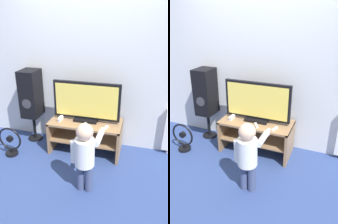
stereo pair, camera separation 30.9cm
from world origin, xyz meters
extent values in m
plane|color=navy|center=(0.00, 0.00, 0.00)|extent=(16.00, 16.00, 0.00)
cube|color=silver|center=(0.00, 0.60, 1.30)|extent=(10.00, 0.06, 2.60)
cube|color=#93704C|center=(0.00, 0.26, 0.50)|extent=(1.07, 0.52, 0.03)
cube|color=#93704C|center=(0.00, 0.26, 0.23)|extent=(1.03, 0.48, 0.02)
cube|color=#93704C|center=(-0.52, 0.26, 0.26)|extent=(0.04, 0.52, 0.51)
cube|color=#93704C|center=(0.52, 0.26, 0.26)|extent=(0.04, 0.52, 0.51)
cube|color=black|center=(0.00, 0.29, 0.53)|extent=(0.35, 0.20, 0.04)
cube|color=black|center=(0.00, 0.29, 0.83)|extent=(0.99, 0.05, 0.56)
cube|color=#F2D859|center=(0.00, 0.26, 0.83)|extent=(0.92, 0.01, 0.49)
cube|color=white|center=(-0.38, 0.22, 0.54)|extent=(0.04, 0.19, 0.06)
cube|color=#3F8CE5|center=(-0.38, 0.12, 0.54)|extent=(0.03, 0.00, 0.01)
cube|color=white|center=(0.33, 0.11, 0.52)|extent=(0.07, 0.13, 0.02)
cylinder|color=#337FD8|center=(0.33, 0.11, 0.54)|extent=(0.01, 0.01, 0.00)
cube|color=white|center=(0.05, 0.12, 0.52)|extent=(0.10, 0.13, 0.02)
cylinder|color=#337FD8|center=(0.05, 0.12, 0.54)|extent=(0.01, 0.01, 0.00)
cylinder|color=#3F4C72|center=(0.15, -0.56, 0.19)|extent=(0.10, 0.10, 0.37)
cylinder|color=#3F4C72|center=(0.26, -0.56, 0.19)|extent=(0.10, 0.10, 0.37)
cylinder|color=white|center=(0.21, -0.56, 0.54)|extent=(0.23, 0.23, 0.34)
sphere|color=beige|center=(0.21, -0.56, 0.80)|extent=(0.19, 0.19, 0.19)
cylinder|color=white|center=(0.07, -0.56, 0.52)|extent=(0.07, 0.07, 0.28)
cylinder|color=white|center=(0.34, -0.42, 0.67)|extent=(0.07, 0.28, 0.07)
sphere|color=beige|center=(0.34, -0.28, 0.67)|extent=(0.08, 0.08, 0.08)
cube|color=white|center=(0.34, -0.24, 0.67)|extent=(0.03, 0.13, 0.02)
cylinder|color=black|center=(-0.94, 0.38, 0.01)|extent=(0.25, 0.25, 0.02)
cylinder|color=black|center=(-0.94, 0.38, 0.22)|extent=(0.05, 0.05, 0.44)
cube|color=black|center=(-0.94, 0.38, 0.82)|extent=(0.27, 0.34, 0.76)
cylinder|color=#38383D|center=(-0.94, 0.21, 0.71)|extent=(0.15, 0.01, 0.15)
cylinder|color=black|center=(-1.07, -0.15, 0.02)|extent=(0.19, 0.19, 0.04)
cylinder|color=black|center=(-1.07, -0.15, 0.07)|extent=(0.04, 0.04, 0.06)
torus|color=black|center=(-1.07, -0.15, 0.27)|extent=(0.37, 0.03, 0.37)
cylinder|color=black|center=(-1.07, -0.15, 0.27)|extent=(0.10, 0.05, 0.10)
cube|color=silver|center=(1.25, 0.53, 0.03)|extent=(0.03, 0.05, 0.06)
camera|label=1|loc=(0.75, -2.57, 1.96)|focal=35.00mm
camera|label=2|loc=(1.04, -2.47, 1.96)|focal=35.00mm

